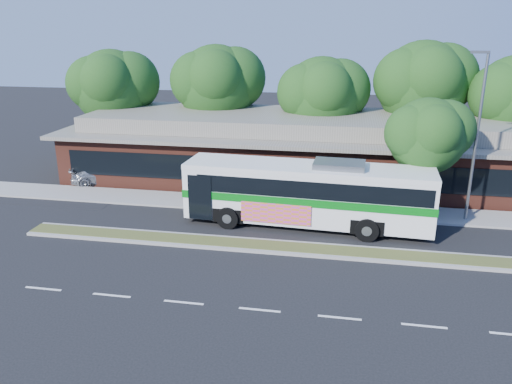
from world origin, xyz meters
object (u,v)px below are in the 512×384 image
(lamp_post, at_px, (476,134))
(sidewalk_tree, at_px, (433,134))
(sedan, at_px, (104,174))
(transit_bus, at_px, (308,190))

(lamp_post, bearing_deg, sidewalk_tree, 173.42)
(sidewalk_tree, bearing_deg, sedan, 172.53)
(lamp_post, height_order, sidewalk_tree, lamp_post)
(transit_bus, xyz_separation_m, sidewalk_tree, (6.37, 2.45, 2.69))
(lamp_post, bearing_deg, transit_bus, -165.46)
(sedan, distance_m, sidewalk_tree, 21.18)
(transit_bus, distance_m, sidewalk_tree, 7.34)
(sedan, bearing_deg, lamp_post, -121.07)
(sedan, bearing_deg, transit_bus, -133.58)
(lamp_post, distance_m, transit_bus, 9.24)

